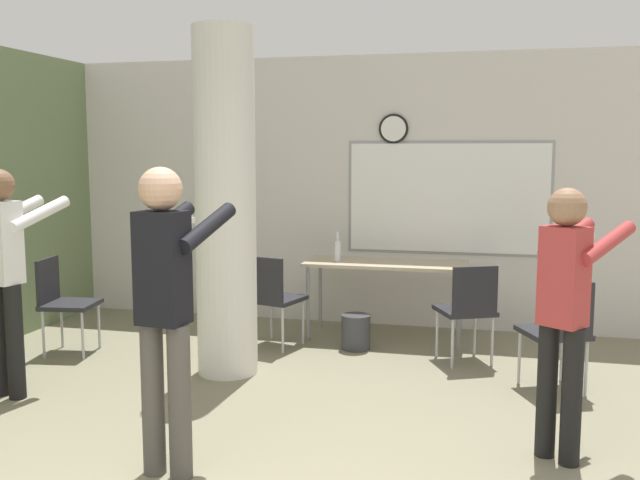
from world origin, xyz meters
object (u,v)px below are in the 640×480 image
Objects in this scene: person_watching_back at (6,264)px; chair_by_left_wall at (63,298)px; chair_mid_room at (558,327)px; person_playing_side at (565,302)px; folding_table at (386,268)px; chair_table_left at (272,294)px; bottle_on_table at (337,250)px; chair_table_right at (468,305)px; person_playing_front at (166,297)px.

chair_by_left_wall is at bearing 104.01° from person_watching_back.
person_playing_side reaches higher than chair_mid_room.
folding_table is 1.79× the size of chair_table_left.
bottle_on_table is at bearing 147.84° from chair_mid_room.
person_playing_side reaches higher than chair_by_left_wall.
chair_table_right is at bearing -2.55° from chair_table_left.
chair_mid_room is (0.68, -0.61, 0.00)m from chair_table_right.
chair_mid_room is at bearing -32.16° from bottle_on_table.
chair_table_right is at bearing 108.33° from person_playing_side.
chair_by_left_wall is at bearing -155.76° from folding_table.
chair_mid_room is 1.30m from person_playing_side.
person_watching_back is (-3.90, 0.20, 0.05)m from person_playing_side.
person_playing_side is at bearing -38.63° from chair_table_left.
person_playing_side is (-0.08, -1.22, 0.44)m from chair_mid_room.
bottle_on_table reaches higher than chair_mid_room.
chair_mid_room and chair_table_left have the same top height.
folding_table is 2.92m from person_playing_side.
chair_by_left_wall is at bearing 178.97° from chair_mid_room.
person_watching_back is at bearing -131.45° from chair_table_left.
person_playing_side is 0.95× the size of person_watching_back.
folding_table is at bearing 139.30° from chair_table_right.
chair_mid_room is 4.13m from person_watching_back.
chair_table_left is at bearing -132.34° from bottle_on_table.
folding_table is 0.96× the size of person_playing_side.
chair_table_right is 1.00× the size of chair_table_left.
person_playing_front is (-2.17, -0.73, 0.07)m from person_playing_side.
person_watching_back is at bearing -153.64° from chair_table_right.
person_playing_side reaches higher than bottle_on_table.
person_watching_back is 0.97× the size of person_playing_front.
person_watching_back is at bearing -131.67° from bottle_on_table.
chair_mid_room is at bearing 14.37° from person_watching_back.
chair_table_right is at bearing 58.57° from person_playing_front.
person_watching_back is (-3.29, -1.63, 0.49)m from chair_table_right.
chair_by_left_wall is (-2.75, -1.24, -0.18)m from folding_table.
chair_table_right is 3.71m from person_watching_back.
chair_by_left_wall is 0.54× the size of person_playing_side.
chair_table_right is at bearing 138.17° from chair_mid_room.
chair_by_left_wall is 1.89m from chair_table_left.
chair_by_left_wall and chair_table_right have the same top height.
person_playing_front is (-0.75, -3.26, 0.33)m from folding_table.
folding_table is at bearing 32.85° from chair_table_left.
bottle_on_table is 0.17× the size of person_playing_front.
person_playing_front is at bearing -85.24° from chair_table_left.
folding_table is at bearing 9.35° from bottle_on_table.
bottle_on_table is 0.17× the size of person_watching_back.
bottle_on_table is 0.34× the size of chair_table_left.
chair_table_left reaches higher than folding_table.
bottle_on_table is 0.34× the size of chair_mid_room.
chair_by_left_wall is 1.00× the size of chair_table_left.
folding_table is 1.09m from chair_table_right.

